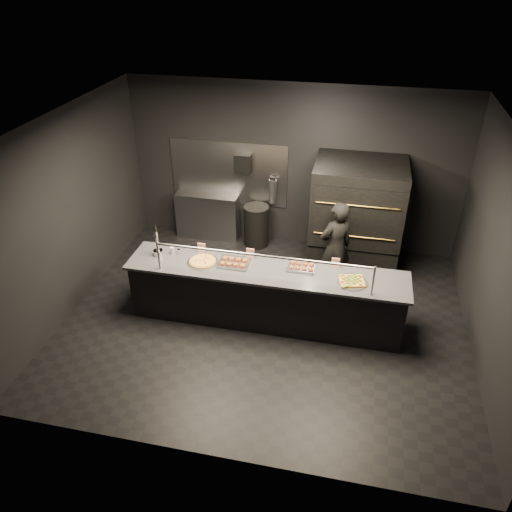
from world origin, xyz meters
name	(u,v)px	position (x,y,z in m)	size (l,w,h in m)	color
room	(265,233)	(-0.02, 0.05, 1.50)	(6.04, 6.00, 3.00)	black
service_counter	(265,295)	(0.00, 0.00, 0.46)	(4.10, 0.78, 1.37)	black
pizza_oven	(356,216)	(1.20, 1.90, 0.97)	(1.50, 1.23, 1.91)	black
prep_shelf	(208,216)	(-1.60, 2.32, 0.45)	(1.20, 0.35, 0.90)	#99999E
towel_dispenser	(243,163)	(-0.90, 2.39, 1.55)	(0.30, 0.20, 0.35)	black
fire_extinguisher	(273,191)	(-0.35, 2.40, 1.06)	(0.14, 0.14, 0.51)	#B2B2B7
beer_tap	(157,246)	(-1.67, 0.05, 1.08)	(0.14, 0.20, 0.55)	silver
round_pizza	(203,261)	(-0.95, 0.00, 0.94)	(0.46, 0.46, 0.03)	silver
slider_tray_a	(234,262)	(-0.49, 0.05, 0.95)	(0.44, 0.33, 0.07)	silver
slider_tray_b	(302,267)	(0.50, 0.15, 0.94)	(0.44, 0.35, 0.06)	silver
square_pizza	(352,281)	(1.23, -0.06, 0.94)	(0.44, 0.44, 0.05)	silver
condiment_jar	(174,251)	(-1.44, 0.14, 0.97)	(0.16, 0.06, 0.11)	silver
tent_cards	(261,254)	(-0.12, 0.28, 1.00)	(2.15, 0.04, 0.15)	white
trash_bin	(256,226)	(-0.61, 2.22, 0.40)	(0.48, 0.48, 0.79)	black
worker	(335,248)	(0.93, 1.05, 0.79)	(0.58, 0.38, 1.58)	black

